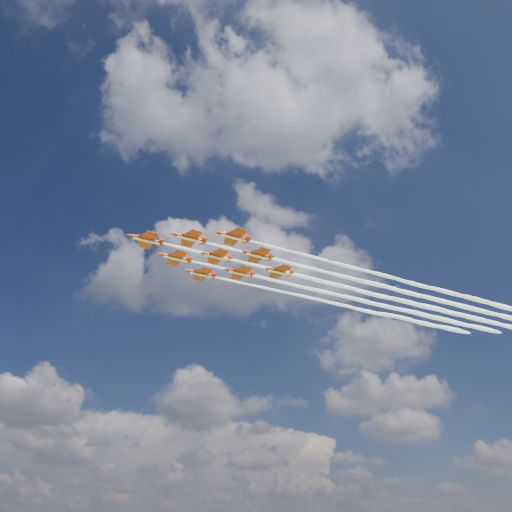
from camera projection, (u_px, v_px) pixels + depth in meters
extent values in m
cylinder|color=red|center=(147.00, 240.00, 146.33)|extent=(7.77, 5.55, 1.17)
cone|color=red|center=(129.00, 235.00, 144.27)|extent=(2.41, 2.12, 1.17)
cone|color=red|center=(163.00, 243.00, 148.26)|extent=(1.91, 1.75, 1.06)
ellipsoid|color=black|center=(140.00, 236.00, 145.74)|extent=(2.38, 2.00, 0.76)
cube|color=red|center=(148.00, 240.00, 146.51)|extent=(8.11, 10.04, 0.15)
cube|color=red|center=(161.00, 243.00, 147.98)|extent=(3.31, 4.01, 0.13)
cube|color=red|center=(161.00, 240.00, 148.53)|extent=(1.51, 1.04, 1.91)
cube|color=white|center=(146.00, 241.00, 146.07)|extent=(7.21, 5.09, 0.13)
cylinder|color=red|center=(190.00, 238.00, 145.60)|extent=(7.77, 5.55, 1.17)
cone|color=red|center=(172.00, 234.00, 143.54)|extent=(2.41, 2.12, 1.17)
cone|color=red|center=(206.00, 242.00, 147.53)|extent=(1.91, 1.75, 1.06)
ellipsoid|color=black|center=(183.00, 235.00, 145.02)|extent=(2.38, 2.00, 0.76)
cube|color=red|center=(192.00, 239.00, 145.78)|extent=(8.11, 10.04, 0.15)
cube|color=red|center=(203.00, 241.00, 147.25)|extent=(3.31, 4.01, 0.13)
cube|color=red|center=(204.00, 239.00, 147.80)|extent=(1.51, 1.04, 1.91)
cube|color=white|center=(190.00, 240.00, 145.34)|extent=(7.21, 5.09, 0.13)
cylinder|color=red|center=(176.00, 258.00, 155.67)|extent=(7.77, 5.55, 1.17)
cone|color=red|center=(159.00, 254.00, 153.61)|extent=(2.41, 2.12, 1.17)
cone|color=red|center=(191.00, 261.00, 157.60)|extent=(1.91, 1.75, 1.06)
ellipsoid|color=black|center=(169.00, 255.00, 155.09)|extent=(2.38, 2.00, 0.76)
cube|color=red|center=(177.00, 258.00, 155.85)|extent=(8.11, 10.04, 0.15)
cube|color=red|center=(188.00, 261.00, 157.32)|extent=(3.31, 4.01, 0.13)
cube|color=red|center=(189.00, 258.00, 157.87)|extent=(1.51, 1.04, 1.91)
cube|color=white|center=(175.00, 259.00, 155.41)|extent=(7.21, 5.09, 0.13)
cylinder|color=red|center=(234.00, 237.00, 144.87)|extent=(7.77, 5.55, 1.17)
cone|color=red|center=(217.00, 232.00, 142.82)|extent=(2.41, 2.12, 1.17)
cone|color=red|center=(249.00, 241.00, 146.81)|extent=(1.91, 1.75, 1.06)
ellipsoid|color=black|center=(227.00, 233.00, 144.29)|extent=(2.38, 2.00, 0.76)
cube|color=red|center=(235.00, 237.00, 145.05)|extent=(8.11, 10.04, 0.15)
cube|color=red|center=(247.00, 240.00, 146.52)|extent=(3.31, 4.01, 0.13)
cube|color=red|center=(247.00, 237.00, 147.07)|extent=(1.51, 1.04, 1.91)
cube|color=white|center=(234.00, 238.00, 144.61)|extent=(7.21, 5.09, 0.13)
cylinder|color=red|center=(216.00, 256.00, 154.94)|extent=(7.77, 5.55, 1.17)
cone|color=red|center=(200.00, 252.00, 152.89)|extent=(2.41, 2.12, 1.17)
cone|color=red|center=(231.00, 260.00, 156.88)|extent=(1.91, 1.75, 1.06)
ellipsoid|color=black|center=(210.00, 253.00, 154.36)|extent=(2.38, 2.00, 0.76)
cube|color=red|center=(218.00, 257.00, 155.12)|extent=(8.11, 10.04, 0.15)
cube|color=red|center=(229.00, 259.00, 156.59)|extent=(3.31, 4.01, 0.13)
cube|color=red|center=(230.00, 257.00, 157.14)|extent=(1.51, 1.04, 1.91)
cube|color=white|center=(216.00, 258.00, 154.68)|extent=(7.21, 5.09, 0.13)
cylinder|color=red|center=(201.00, 274.00, 165.01)|extent=(7.77, 5.55, 1.17)
cone|color=red|center=(186.00, 270.00, 162.96)|extent=(2.41, 2.12, 1.17)
cone|color=red|center=(215.00, 277.00, 166.95)|extent=(1.91, 1.75, 1.06)
ellipsoid|color=black|center=(195.00, 271.00, 164.43)|extent=(2.38, 2.00, 0.76)
cube|color=red|center=(203.00, 274.00, 165.19)|extent=(8.11, 10.04, 0.15)
cube|color=red|center=(213.00, 276.00, 166.66)|extent=(3.31, 4.01, 0.13)
cube|color=red|center=(214.00, 274.00, 167.21)|extent=(1.51, 1.04, 1.91)
cube|color=white|center=(201.00, 275.00, 164.75)|extent=(7.21, 5.09, 0.13)
cylinder|color=red|center=(258.00, 255.00, 154.21)|extent=(7.77, 5.55, 1.17)
cone|color=red|center=(242.00, 251.00, 152.16)|extent=(2.41, 2.12, 1.17)
cone|color=red|center=(272.00, 259.00, 156.15)|extent=(1.91, 1.75, 1.06)
ellipsoid|color=black|center=(251.00, 252.00, 153.63)|extent=(2.38, 2.00, 0.76)
cube|color=red|center=(259.00, 256.00, 154.39)|extent=(8.11, 10.04, 0.15)
cube|color=red|center=(270.00, 258.00, 155.86)|extent=(3.31, 4.01, 0.13)
cube|color=red|center=(270.00, 256.00, 156.42)|extent=(1.51, 1.04, 1.91)
cube|color=white|center=(258.00, 256.00, 153.95)|extent=(7.21, 5.09, 0.13)
cylinder|color=red|center=(240.00, 273.00, 164.28)|extent=(7.77, 5.55, 1.17)
cone|color=red|center=(225.00, 269.00, 162.23)|extent=(2.41, 2.12, 1.17)
cone|color=red|center=(253.00, 276.00, 166.22)|extent=(1.91, 1.75, 1.06)
ellipsoid|color=black|center=(234.00, 270.00, 163.70)|extent=(2.38, 2.00, 0.76)
cube|color=red|center=(241.00, 273.00, 164.46)|extent=(8.11, 10.04, 0.15)
cube|color=red|center=(251.00, 275.00, 165.93)|extent=(3.31, 4.01, 0.13)
cube|color=red|center=(252.00, 273.00, 166.49)|extent=(1.51, 1.04, 1.91)
cube|color=white|center=(240.00, 274.00, 164.02)|extent=(7.21, 5.09, 0.13)
cylinder|color=red|center=(279.00, 271.00, 163.56)|extent=(7.77, 5.55, 1.17)
cone|color=red|center=(265.00, 268.00, 161.50)|extent=(2.41, 2.12, 1.17)
cone|color=red|center=(292.00, 274.00, 165.49)|extent=(1.91, 1.75, 1.06)
ellipsoid|color=black|center=(273.00, 269.00, 162.97)|extent=(2.38, 2.00, 0.76)
cube|color=red|center=(280.00, 272.00, 163.73)|extent=(8.11, 10.04, 0.15)
cube|color=red|center=(290.00, 274.00, 165.20)|extent=(3.31, 4.01, 0.13)
cube|color=red|center=(290.00, 272.00, 165.76)|extent=(1.51, 1.04, 1.91)
cube|color=white|center=(279.00, 273.00, 163.29)|extent=(7.21, 5.09, 0.13)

